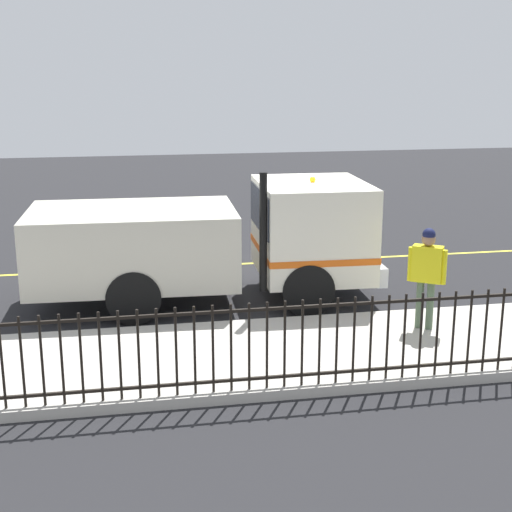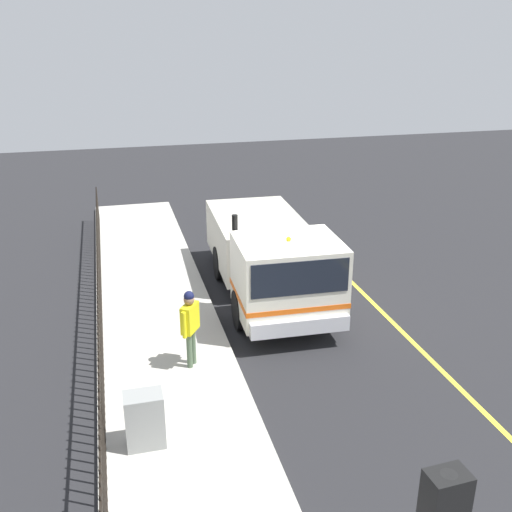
% 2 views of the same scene
% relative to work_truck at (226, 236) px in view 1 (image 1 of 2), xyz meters
% --- Properties ---
extents(ground_plane, '(48.89, 48.89, 0.00)m').
position_rel_work_truck_xyz_m(ground_plane, '(-0.16, 1.37, -1.27)').
color(ground_plane, '#232326').
rests_on(ground_plane, ground).
extents(sidewalk_slab, '(2.90, 22.22, 0.15)m').
position_rel_work_truck_xyz_m(sidewalk_slab, '(3.05, 1.37, -1.20)').
color(sidewalk_slab, '#B7B2A8').
rests_on(sidewalk_slab, ground).
extents(lane_marking, '(0.12, 20.00, 0.01)m').
position_rel_work_truck_xyz_m(lane_marking, '(-2.58, 1.37, -1.27)').
color(lane_marking, yellow).
rests_on(lane_marking, ground).
extents(work_truck, '(2.62, 6.56, 2.61)m').
position_rel_work_truck_xyz_m(work_truck, '(0.00, 0.00, 0.00)').
color(work_truck, silver).
rests_on(work_truck, ground).
extents(worker_standing, '(0.45, 0.54, 1.70)m').
position_rel_work_truck_xyz_m(worker_standing, '(2.55, 2.95, -0.08)').
color(worker_standing, yellow).
rests_on(worker_standing, sidewalk_slab).
extents(iron_fence, '(0.04, 18.93, 1.22)m').
position_rel_work_truck_xyz_m(iron_fence, '(4.37, 1.37, -0.50)').
color(iron_fence, black).
rests_on(iron_fence, sidewalk_slab).
extents(traffic_cone, '(0.51, 0.51, 0.72)m').
position_rel_work_truck_xyz_m(traffic_cone, '(-1.90, -1.30, -0.91)').
color(traffic_cone, orange).
rests_on(traffic_cone, ground).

